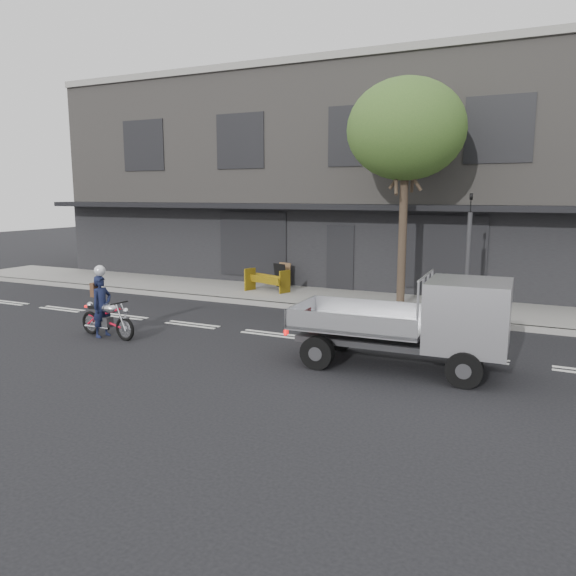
{
  "coord_description": "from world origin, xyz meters",
  "views": [
    {
      "loc": [
        6.28,
        -12.18,
        3.49
      ],
      "look_at": [
        0.23,
        0.5,
        1.12
      ],
      "focal_mm": 35.0,
      "sensor_mm": 36.0,
      "label": 1
    }
  ],
  "objects_px": {
    "street_tree": "(406,130)",
    "traffic_light_pole": "(468,263)",
    "construction_barrier": "(264,281)",
    "sandwich_board": "(281,276)",
    "motorcycle": "(107,318)",
    "rider": "(102,306)",
    "flatbed_ute": "(447,318)"
  },
  "relations": [
    {
      "from": "street_tree",
      "to": "motorcycle",
      "type": "relative_size",
      "value": 3.72
    },
    {
      "from": "flatbed_ute",
      "to": "construction_barrier",
      "type": "height_order",
      "value": "flatbed_ute"
    },
    {
      "from": "motorcycle",
      "to": "construction_barrier",
      "type": "bearing_deg",
      "value": 87.99
    },
    {
      "from": "motorcycle",
      "to": "sandwich_board",
      "type": "height_order",
      "value": "sandwich_board"
    },
    {
      "from": "motorcycle",
      "to": "construction_barrier",
      "type": "height_order",
      "value": "construction_barrier"
    },
    {
      "from": "rider",
      "to": "motorcycle",
      "type": "bearing_deg",
      "value": -83.95
    },
    {
      "from": "traffic_light_pole",
      "to": "flatbed_ute",
      "type": "relative_size",
      "value": 0.82
    },
    {
      "from": "traffic_light_pole",
      "to": "sandwich_board",
      "type": "bearing_deg",
      "value": 160.93
    },
    {
      "from": "sandwich_board",
      "to": "flatbed_ute",
      "type": "bearing_deg",
      "value": -26.93
    },
    {
      "from": "street_tree",
      "to": "flatbed_ute",
      "type": "bearing_deg",
      "value": -67.23
    },
    {
      "from": "traffic_light_pole",
      "to": "rider",
      "type": "xyz_separation_m",
      "value": [
        -7.86,
        -5.33,
        -0.89
      ]
    },
    {
      "from": "construction_barrier",
      "to": "sandwich_board",
      "type": "height_order",
      "value": "sandwich_board"
    },
    {
      "from": "street_tree",
      "to": "traffic_light_pole",
      "type": "bearing_deg",
      "value": -23.03
    },
    {
      "from": "rider",
      "to": "street_tree",
      "type": "bearing_deg",
      "value": -37.42
    },
    {
      "from": "rider",
      "to": "flatbed_ute",
      "type": "distance_m",
      "value": 8.18
    },
    {
      "from": "traffic_light_pole",
      "to": "rider",
      "type": "relative_size",
      "value": 2.3
    },
    {
      "from": "flatbed_ute",
      "to": "sandwich_board",
      "type": "xyz_separation_m",
      "value": [
        -7.03,
        6.92,
        -0.53
      ]
    },
    {
      "from": "sandwich_board",
      "to": "street_tree",
      "type": "bearing_deg",
      "value": 0.26
    },
    {
      "from": "traffic_light_pole",
      "to": "construction_barrier",
      "type": "xyz_separation_m",
      "value": [
        -6.79,
        1.16,
        -1.1
      ]
    },
    {
      "from": "rider",
      "to": "construction_barrier",
      "type": "bearing_deg",
      "value": -3.31
    },
    {
      "from": "motorcycle",
      "to": "flatbed_ute",
      "type": "relative_size",
      "value": 0.42
    },
    {
      "from": "rider",
      "to": "construction_barrier",
      "type": "distance_m",
      "value": 6.58
    },
    {
      "from": "flatbed_ute",
      "to": "sandwich_board",
      "type": "relative_size",
      "value": 4.93
    },
    {
      "from": "rider",
      "to": "sandwich_board",
      "type": "relative_size",
      "value": 1.75
    },
    {
      "from": "traffic_light_pole",
      "to": "construction_barrier",
      "type": "relative_size",
      "value": 2.42
    },
    {
      "from": "street_tree",
      "to": "flatbed_ute",
      "type": "relative_size",
      "value": 1.58
    },
    {
      "from": "flatbed_ute",
      "to": "rider",
      "type": "bearing_deg",
      "value": -177.27
    },
    {
      "from": "motorcycle",
      "to": "rider",
      "type": "xyz_separation_m",
      "value": [
        -0.15,
        0.0,
        0.28
      ]
    },
    {
      "from": "flatbed_ute",
      "to": "sandwich_board",
      "type": "bearing_deg",
      "value": 132.98
    },
    {
      "from": "motorcycle",
      "to": "rider",
      "type": "distance_m",
      "value": 0.32
    },
    {
      "from": "flatbed_ute",
      "to": "sandwich_board",
      "type": "height_order",
      "value": "flatbed_ute"
    },
    {
      "from": "traffic_light_pole",
      "to": "rider",
      "type": "distance_m",
      "value": 9.53
    }
  ]
}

